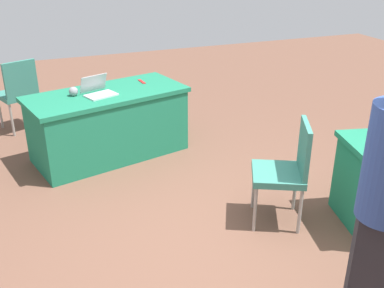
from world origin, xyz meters
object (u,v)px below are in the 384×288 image
yarn_ball (73,91)px  table_foreground (109,124)px  chair_tucked_right (287,167)px  laptop_silver (99,91)px  scissors_red (142,81)px  chair_tucked_left (19,91)px

yarn_ball → table_foreground: bearing=-179.4°
chair_tucked_right → yarn_ball: bearing=64.6°
chair_tucked_right → yarn_ball: (1.53, -1.91, 0.28)m
laptop_silver → scissors_red: (-0.57, -0.31, -0.04)m
table_foreground → scissors_red: (-0.47, -0.24, 0.39)m
chair_tucked_left → scissors_red: bearing=-55.3°
chair_tucked_right → yarn_ball: 2.46m
table_foreground → yarn_ball: bearing=0.6°
table_foreground → yarn_ball: (0.35, 0.00, 0.43)m
chair_tucked_left → scissors_red: (-1.40, 0.92, 0.23)m
yarn_ball → laptop_silver: bearing=165.8°
chair_tucked_left → yarn_ball: (-0.57, 1.17, 0.28)m
chair_tucked_left → chair_tucked_right: 3.72m
table_foreground → yarn_ball: 0.56m
table_foreground → laptop_silver: bearing=37.2°
laptop_silver → scissors_red: 0.65m
table_foreground → chair_tucked_right: size_ratio=2.01×
chair_tucked_right → laptop_silver: bearing=60.5°
table_foreground → laptop_silver: 0.44m
table_foreground → scissors_red: bearing=-152.9°
chair_tucked_right → yarn_ball: size_ratio=9.46×
table_foreground → laptop_silver: (0.09, 0.07, 0.42)m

